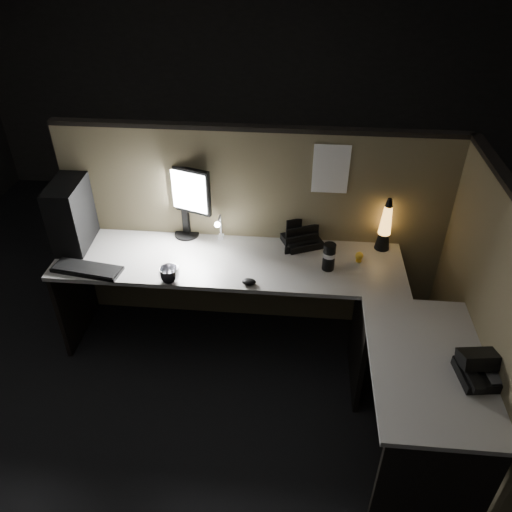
# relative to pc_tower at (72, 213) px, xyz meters

# --- Properties ---
(floor) EXTENTS (6.00, 6.00, 0.00)m
(floor) POSITION_rel_pc_tower_xyz_m (1.22, -0.73, -0.96)
(floor) COLOR black
(floor) RESTS_ON ground
(room_shell) EXTENTS (6.00, 6.00, 6.00)m
(room_shell) POSITION_rel_pc_tower_xyz_m (1.22, -0.73, 0.66)
(room_shell) COLOR silver
(room_shell) RESTS_ON ground
(partition_back) EXTENTS (2.66, 0.06, 1.50)m
(partition_back) POSITION_rel_pc_tower_xyz_m (1.22, 0.20, -0.21)
(partition_back) COLOR brown
(partition_back) RESTS_ON ground
(partition_right) EXTENTS (0.06, 1.66, 1.50)m
(partition_right) POSITION_rel_pc_tower_xyz_m (2.55, -0.63, -0.21)
(partition_right) COLOR brown
(partition_right) RESTS_ON ground
(desk) EXTENTS (2.60, 1.60, 0.73)m
(desk) POSITION_rel_pc_tower_xyz_m (1.40, -0.48, -0.38)
(desk) COLOR #AEAAA4
(desk) RESTS_ON ground
(pc_tower) EXTENTS (0.22, 0.45, 0.46)m
(pc_tower) POSITION_rel_pc_tower_xyz_m (0.00, 0.00, 0.00)
(pc_tower) COLOR black
(pc_tower) RESTS_ON desk
(monitor) EXTENTS (0.39, 0.18, 0.52)m
(monitor) POSITION_rel_pc_tower_xyz_m (0.73, 0.16, 0.08)
(monitor) COLOR black
(monitor) RESTS_ON desk
(keyboard) EXTENTS (0.47, 0.22, 0.02)m
(keyboard) POSITION_rel_pc_tower_xyz_m (0.18, -0.33, -0.22)
(keyboard) COLOR black
(keyboard) RESTS_ON desk
(mouse) EXTENTS (0.09, 0.07, 0.03)m
(mouse) POSITION_rel_pc_tower_xyz_m (1.23, -0.37, -0.21)
(mouse) COLOR black
(mouse) RESTS_ON desk
(clip_lamp) EXTENTS (0.04, 0.16, 0.21)m
(clip_lamp) POSITION_rel_pc_tower_xyz_m (0.98, 0.07, -0.11)
(clip_lamp) COLOR white
(clip_lamp) RESTS_ON desk
(organizer) EXTENTS (0.31, 0.29, 0.18)m
(organizer) POSITION_rel_pc_tower_xyz_m (1.55, 0.12, -0.19)
(organizer) COLOR black
(organizer) RESTS_ON desk
(lava_lamp) EXTENTS (0.10, 0.10, 0.38)m
(lava_lamp) POSITION_rel_pc_tower_xyz_m (2.09, 0.11, -0.07)
(lava_lamp) COLOR black
(lava_lamp) RESTS_ON desk
(travel_mug) EXTENTS (0.08, 0.08, 0.19)m
(travel_mug) POSITION_rel_pc_tower_xyz_m (1.72, -0.17, -0.14)
(travel_mug) COLOR black
(travel_mug) RESTS_ON desk
(steel_mug) EXTENTS (0.17, 0.17, 0.10)m
(steel_mug) POSITION_rel_pc_tower_xyz_m (0.74, -0.39, -0.18)
(steel_mug) COLOR #BABAC1
(steel_mug) RESTS_ON desk
(figurine) EXTENTS (0.05, 0.05, 0.05)m
(figurine) POSITION_rel_pc_tower_xyz_m (1.93, -0.07, -0.18)
(figurine) COLOR yellow
(figurine) RESTS_ON desk
(pinned_paper) EXTENTS (0.23, 0.00, 0.33)m
(pinned_paper) POSITION_rel_pc_tower_xyz_m (1.70, 0.17, 0.31)
(pinned_paper) COLOR white
(pinned_paper) RESTS_ON partition_back
(desk_phone) EXTENTS (0.27, 0.27, 0.14)m
(desk_phone) POSITION_rel_pc_tower_xyz_m (2.46, -1.00, -0.17)
(desk_phone) COLOR black
(desk_phone) RESTS_ON desk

